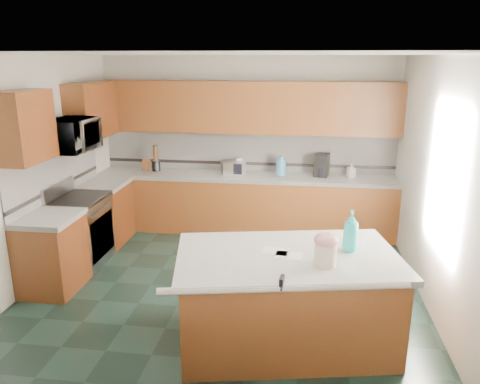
# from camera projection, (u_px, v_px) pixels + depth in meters

# --- Properties ---
(floor) EXTENTS (4.60, 4.60, 0.00)m
(floor) POSITION_uv_depth(u_px,v_px,m) (224.00, 290.00, 5.58)
(floor) COLOR black
(floor) RESTS_ON ground
(ceiling) EXTENTS (4.60, 4.60, 0.00)m
(ceiling) POSITION_uv_depth(u_px,v_px,m) (221.00, 54.00, 4.83)
(ceiling) COLOR white
(ceiling) RESTS_ON ground
(wall_back) EXTENTS (4.60, 0.04, 2.70)m
(wall_back) POSITION_uv_depth(u_px,v_px,m) (248.00, 144.00, 7.41)
(wall_back) COLOR white
(wall_back) RESTS_ON ground
(wall_front) EXTENTS (4.60, 0.04, 2.70)m
(wall_front) POSITION_uv_depth(u_px,v_px,m) (160.00, 271.00, 2.99)
(wall_front) COLOR white
(wall_front) RESTS_ON ground
(wall_left) EXTENTS (0.04, 4.60, 2.70)m
(wall_left) POSITION_uv_depth(u_px,v_px,m) (29.00, 174.00, 5.51)
(wall_left) COLOR white
(wall_left) RESTS_ON ground
(wall_right) EXTENTS (0.04, 4.60, 2.70)m
(wall_right) POSITION_uv_depth(u_px,v_px,m) (440.00, 188.00, 4.90)
(wall_right) COLOR white
(wall_right) RESTS_ON ground
(back_base_cab) EXTENTS (4.60, 0.60, 0.86)m
(back_base_cab) POSITION_uv_depth(u_px,v_px,m) (245.00, 205.00, 7.36)
(back_base_cab) COLOR black
(back_base_cab) RESTS_ON ground
(back_countertop) EXTENTS (4.60, 0.64, 0.06)m
(back_countertop) POSITION_uv_depth(u_px,v_px,m) (245.00, 177.00, 7.23)
(back_countertop) COLOR white
(back_countertop) RESTS_ON back_base_cab
(back_upper_cab) EXTENTS (4.60, 0.33, 0.78)m
(back_upper_cab) POSITION_uv_depth(u_px,v_px,m) (246.00, 107.00, 7.07)
(back_upper_cab) COLOR black
(back_upper_cab) RESTS_ON wall_back
(back_backsplash) EXTENTS (4.60, 0.02, 0.63)m
(back_backsplash) POSITION_uv_depth(u_px,v_px,m) (247.00, 151.00, 7.41)
(back_backsplash) COLOR silver
(back_backsplash) RESTS_ON back_countertop
(back_accent_band) EXTENTS (4.60, 0.01, 0.05)m
(back_accent_band) POSITION_uv_depth(u_px,v_px,m) (247.00, 163.00, 7.46)
(back_accent_band) COLOR black
(back_accent_band) RESTS_ON back_countertop
(left_base_cab_rear) EXTENTS (0.60, 0.82, 0.86)m
(left_base_cab_rear) POSITION_uv_depth(u_px,v_px,m) (106.00, 214.00, 6.95)
(left_base_cab_rear) COLOR black
(left_base_cab_rear) RESTS_ON ground
(left_counter_rear) EXTENTS (0.64, 0.82, 0.06)m
(left_counter_rear) POSITION_uv_depth(u_px,v_px,m) (103.00, 184.00, 6.82)
(left_counter_rear) COLOR white
(left_counter_rear) RESTS_ON left_base_cab_rear
(left_base_cab_front) EXTENTS (0.60, 0.72, 0.86)m
(left_base_cab_front) POSITION_uv_depth(u_px,v_px,m) (52.00, 255.00, 5.49)
(left_base_cab_front) COLOR black
(left_base_cab_front) RESTS_ON ground
(left_counter_front) EXTENTS (0.64, 0.72, 0.06)m
(left_counter_front) POSITION_uv_depth(u_px,v_px,m) (48.00, 218.00, 5.36)
(left_counter_front) COLOR white
(left_counter_front) RESTS_ON left_base_cab_front
(left_backsplash) EXTENTS (0.02, 2.30, 0.63)m
(left_backsplash) POSITION_uv_depth(u_px,v_px,m) (56.00, 172.00, 6.06)
(left_backsplash) COLOR silver
(left_backsplash) RESTS_ON wall_left
(left_accent_band) EXTENTS (0.01, 2.30, 0.05)m
(left_accent_band) POSITION_uv_depth(u_px,v_px,m) (58.00, 187.00, 6.11)
(left_accent_band) COLOR black
(left_accent_band) RESTS_ON wall_left
(left_upper_cab_rear) EXTENTS (0.33, 1.09, 0.78)m
(left_upper_cab_rear) POSITION_uv_depth(u_px,v_px,m) (92.00, 110.00, 6.68)
(left_upper_cab_rear) COLOR black
(left_upper_cab_rear) RESTS_ON wall_left
(left_upper_cab_front) EXTENTS (0.33, 0.72, 0.78)m
(left_upper_cab_front) POSITION_uv_depth(u_px,v_px,m) (25.00, 127.00, 5.09)
(left_upper_cab_front) COLOR black
(left_upper_cab_front) RESTS_ON wall_left
(range_body) EXTENTS (0.60, 0.76, 0.88)m
(range_body) POSITION_uv_depth(u_px,v_px,m) (81.00, 232.00, 6.19)
(range_body) COLOR #B7B7BC
(range_body) RESTS_ON ground
(range_oven_door) EXTENTS (0.02, 0.68, 0.55)m
(range_oven_door) POSITION_uv_depth(u_px,v_px,m) (102.00, 236.00, 6.17)
(range_oven_door) COLOR black
(range_oven_door) RESTS_ON range_body
(range_cooktop) EXTENTS (0.62, 0.78, 0.04)m
(range_cooktop) POSITION_uv_depth(u_px,v_px,m) (78.00, 199.00, 6.07)
(range_cooktop) COLOR black
(range_cooktop) RESTS_ON range_body
(range_handle) EXTENTS (0.02, 0.66, 0.02)m
(range_handle) POSITION_uv_depth(u_px,v_px,m) (102.00, 209.00, 6.06)
(range_handle) COLOR #B7B7BC
(range_handle) RESTS_ON range_body
(range_backguard) EXTENTS (0.06, 0.76, 0.18)m
(range_backguard) POSITION_uv_depth(u_px,v_px,m) (58.00, 189.00, 6.07)
(range_backguard) COLOR #B7B7BC
(range_backguard) RESTS_ON range_body
(microwave) EXTENTS (0.50, 0.73, 0.41)m
(microwave) POSITION_uv_depth(u_px,v_px,m) (71.00, 135.00, 5.84)
(microwave) COLOR #B7B7BC
(microwave) RESTS_ON wall_left
(island_base) EXTENTS (2.12, 1.46, 0.86)m
(island_base) POSITION_uv_depth(u_px,v_px,m) (287.00, 302.00, 4.44)
(island_base) COLOR black
(island_base) RESTS_ON ground
(island_top) EXTENTS (2.23, 1.58, 0.06)m
(island_top) POSITION_uv_depth(u_px,v_px,m) (288.00, 257.00, 4.31)
(island_top) COLOR white
(island_top) RESTS_ON island_base
(island_bullnose) EXTENTS (2.01, 0.45, 0.06)m
(island_bullnose) POSITION_uv_depth(u_px,v_px,m) (285.00, 288.00, 3.74)
(island_bullnose) COLOR white
(island_bullnose) RESTS_ON island_base
(treat_jar) EXTENTS (0.25, 0.25, 0.20)m
(treat_jar) POSITION_uv_depth(u_px,v_px,m) (325.00, 254.00, 4.06)
(treat_jar) COLOR #F3E4CA
(treat_jar) RESTS_ON island_top
(treat_jar_lid) EXTENTS (0.21, 0.21, 0.13)m
(treat_jar_lid) POSITION_uv_depth(u_px,v_px,m) (326.00, 240.00, 4.02)
(treat_jar_lid) COLOR pink
(treat_jar_lid) RESTS_ON treat_jar
(treat_jar_knob) EXTENTS (0.07, 0.02, 0.02)m
(treat_jar_knob) POSITION_uv_depth(u_px,v_px,m) (326.00, 235.00, 4.01)
(treat_jar_knob) COLOR tan
(treat_jar_knob) RESTS_ON treat_jar_lid
(treat_jar_knob_end_l) EXTENTS (0.04, 0.04, 0.04)m
(treat_jar_knob_end_l) POSITION_uv_depth(u_px,v_px,m) (322.00, 235.00, 4.01)
(treat_jar_knob_end_l) COLOR tan
(treat_jar_knob_end_l) RESTS_ON treat_jar_lid
(treat_jar_knob_end_r) EXTENTS (0.04, 0.04, 0.04)m
(treat_jar_knob_end_r) POSITION_uv_depth(u_px,v_px,m) (331.00, 235.00, 4.00)
(treat_jar_knob_end_r) COLOR tan
(treat_jar_knob_end_r) RESTS_ON treat_jar_lid
(soap_bottle_island) EXTENTS (0.16, 0.16, 0.39)m
(soap_bottle_island) POSITION_uv_depth(u_px,v_px,m) (351.00, 231.00, 4.33)
(soap_bottle_island) COLOR #24B8B9
(soap_bottle_island) RESTS_ON island_top
(paper_sheet_a) EXTENTS (0.26, 0.20, 0.00)m
(paper_sheet_a) POSITION_uv_depth(u_px,v_px,m) (289.00, 255.00, 4.28)
(paper_sheet_a) COLOR white
(paper_sheet_a) RESTS_ON island_top
(paper_sheet_b) EXTENTS (0.27, 0.22, 0.00)m
(paper_sheet_b) POSITION_uv_depth(u_px,v_px,m) (275.00, 251.00, 4.37)
(paper_sheet_b) COLOR white
(paper_sheet_b) RESTS_ON island_top
(clamp_body) EXTENTS (0.04, 0.11, 0.09)m
(clamp_body) POSITION_uv_depth(u_px,v_px,m) (282.00, 282.00, 3.75)
(clamp_body) COLOR black
(clamp_body) RESTS_ON island_top
(clamp_handle) EXTENTS (0.02, 0.07, 0.02)m
(clamp_handle) POSITION_uv_depth(u_px,v_px,m) (281.00, 288.00, 3.70)
(clamp_handle) COLOR black
(clamp_handle) RESTS_ON island_top
(knife_block) EXTENTS (0.13, 0.16, 0.22)m
(knife_block) POSITION_uv_depth(u_px,v_px,m) (146.00, 165.00, 7.45)
(knife_block) COLOR #472814
(knife_block) RESTS_ON back_countertop
(utensil_crock) EXTENTS (0.13, 0.13, 0.17)m
(utensil_crock) POSITION_uv_depth(u_px,v_px,m) (156.00, 166.00, 7.47)
(utensil_crock) COLOR black
(utensil_crock) RESTS_ON back_countertop
(utensil_bundle) EXTENTS (0.08, 0.08, 0.24)m
(utensil_bundle) POSITION_uv_depth(u_px,v_px,m) (155.00, 153.00, 7.41)
(utensil_bundle) COLOR #472814
(utensil_bundle) RESTS_ON utensil_crock
(toaster_oven) EXTENTS (0.41, 0.34, 0.20)m
(toaster_oven) POSITION_uv_depth(u_px,v_px,m) (233.00, 167.00, 7.27)
(toaster_oven) COLOR #B7B7BC
(toaster_oven) RESTS_ON back_countertop
(toaster_oven_door) EXTENTS (0.31, 0.01, 0.16)m
(toaster_oven_door) POSITION_uv_depth(u_px,v_px,m) (232.00, 169.00, 7.16)
(toaster_oven_door) COLOR black
(toaster_oven_door) RESTS_ON toaster_oven
(paper_towel) EXTENTS (0.11, 0.11, 0.25)m
(paper_towel) POSITION_uv_depth(u_px,v_px,m) (239.00, 165.00, 7.30)
(paper_towel) COLOR white
(paper_towel) RESTS_ON back_countertop
(paper_towel_base) EXTENTS (0.17, 0.17, 0.01)m
(paper_towel_base) POSITION_uv_depth(u_px,v_px,m) (239.00, 173.00, 7.33)
(paper_towel_base) COLOR #B7B7BC
(paper_towel_base) RESTS_ON back_countertop
(water_jug) EXTENTS (0.16, 0.16, 0.26)m
(water_jug) POSITION_uv_depth(u_px,v_px,m) (281.00, 167.00, 7.18)
(water_jug) COLOR #519AC3
(water_jug) RESTS_ON back_countertop
(water_jug_neck) EXTENTS (0.07, 0.07, 0.04)m
(water_jug_neck) POSITION_uv_depth(u_px,v_px,m) (281.00, 157.00, 7.13)
(water_jug_neck) COLOR #519AC3
(water_jug_neck) RESTS_ON water_jug
(coffee_maker) EXTENTS (0.25, 0.27, 0.35)m
(coffee_maker) POSITION_uv_depth(u_px,v_px,m) (322.00, 165.00, 7.10)
(coffee_maker) COLOR black
(coffee_maker) RESTS_ON back_countertop
(coffee_carafe) EXTENTS (0.14, 0.14, 0.14)m
(coffee_carafe) POSITION_uv_depth(u_px,v_px,m) (322.00, 172.00, 7.08)
(coffee_carafe) COLOR black
(coffee_carafe) RESTS_ON back_countertop
(soap_bottle_back) EXTENTS (0.13, 0.13, 0.23)m
(soap_bottle_back) POSITION_uv_depth(u_px,v_px,m) (351.00, 170.00, 7.03)
(soap_bottle_back) COLOR white
(soap_bottle_back) RESTS_ON back_countertop
(soap_back_cap) EXTENTS (0.02, 0.02, 0.03)m
(soap_back_cap) POSITION_uv_depth(u_px,v_px,m) (352.00, 162.00, 7.00)
(soap_back_cap) COLOR red
(soap_back_cap) RESTS_ON soap_bottle_back
(window_light_proxy) EXTENTS (0.02, 1.40, 1.10)m
(window_light_proxy) POSITION_uv_depth(u_px,v_px,m) (444.00, 179.00, 4.67)
(window_light_proxy) COLOR white
(window_light_proxy) RESTS_ON wall_right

